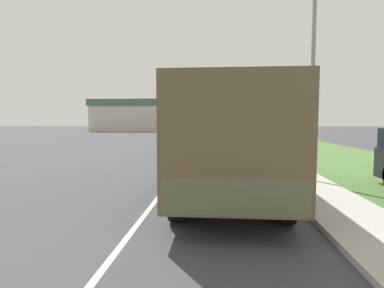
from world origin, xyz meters
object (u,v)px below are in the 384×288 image
at_px(car_nearest_ahead, 214,143).
at_px(car_second_ahead, 218,135).
at_px(car_fourth_ahead, 219,130).
at_px(lamp_post, 306,63).
at_px(military_truck, 227,137).
at_px(car_third_ahead, 217,132).

relative_size(car_nearest_ahead, car_second_ahead, 1.01).
height_order(car_fourth_ahead, lamp_post, lamp_post).
bearing_deg(military_truck, car_third_ahead, 90.45).
bearing_deg(military_truck, car_second_ahead, 90.48).
bearing_deg(car_fourth_ahead, car_nearest_ahead, -90.88).
height_order(car_nearest_ahead, car_third_ahead, car_nearest_ahead).
xyz_separation_m(military_truck, car_nearest_ahead, (-0.46, 10.61, -0.92)).
height_order(car_nearest_ahead, car_second_ahead, car_second_ahead).
bearing_deg(military_truck, car_nearest_ahead, 92.48).
height_order(military_truck, car_third_ahead, military_truck).
bearing_deg(car_nearest_ahead, car_third_ahead, 89.44).
relative_size(military_truck, car_second_ahead, 1.70).
bearing_deg(car_third_ahead, lamp_post, -84.53).
bearing_deg(car_third_ahead, car_fourth_ahead, 88.46).
bearing_deg(car_second_ahead, lamp_post, -81.66).
height_order(car_nearest_ahead, car_fourth_ahead, car_nearest_ahead).
height_order(military_truck, car_fourth_ahead, military_truck).
relative_size(car_third_ahead, lamp_post, 0.75).
height_order(car_third_ahead, lamp_post, lamp_post).
height_order(car_second_ahead, car_fourth_ahead, car_second_ahead).
relative_size(car_second_ahead, car_fourth_ahead, 1.09).
relative_size(car_second_ahead, car_third_ahead, 0.95).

